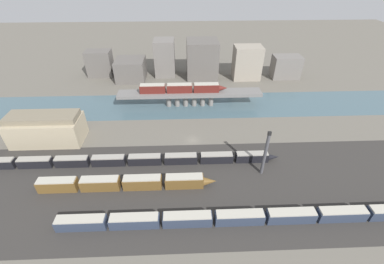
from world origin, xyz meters
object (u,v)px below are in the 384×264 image
object	(u,v)px
train_yard_mid	(126,183)
train_yard_near	(271,216)
train_yard_far	(131,160)
signal_tower	(265,154)
warehouse_building	(47,128)
train_on_bridge	(182,88)

from	to	relation	value
train_yard_mid	train_yard_near	bearing A→B (deg)	-18.24
train_yard_mid	train_yard_far	size ratio (longest dim) A/B	0.54
train_yard_near	train_yard_far	bearing A→B (deg)	149.44
train_yard_near	signal_tower	xyz separation A→B (m)	(2.27, 18.13, 6.26)
train_yard_near	warehouse_building	distance (m)	83.21
train_yard_mid	train_yard_far	world-z (taller)	train_yard_mid
train_yard_far	warehouse_building	world-z (taller)	warehouse_building
train_yard_mid	signal_tower	distance (m)	43.53
signal_tower	warehouse_building	bearing A→B (deg)	164.89
train_on_bridge	train_yard_mid	world-z (taller)	train_on_bridge
train_yard_far	signal_tower	bearing A→B (deg)	-7.90
train_on_bridge	train_yard_far	size ratio (longest dim) A/B	0.39
train_yard_near	warehouse_building	world-z (taller)	warehouse_building
train_on_bridge	warehouse_building	size ratio (longest dim) A/B	1.54
train_yard_near	signal_tower	size ratio (longest dim) A/B	6.92
signal_tower	train_yard_mid	bearing A→B (deg)	-173.67
train_on_bridge	signal_tower	distance (m)	51.80
train_yard_near	warehouse_building	bearing A→B (deg)	152.32
train_yard_mid	train_yard_far	xyz separation A→B (m)	(-0.25, 10.73, -0.35)
warehouse_building	signal_tower	world-z (taller)	signal_tower
train_yard_far	signal_tower	size ratio (longest dim) A/B	6.07
train_yard_near	warehouse_building	size ratio (longest dim) A/B	4.46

